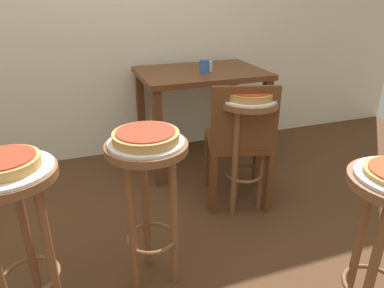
# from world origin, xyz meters

# --- Properties ---
(ground_plane) EXTENTS (6.00, 6.00, 0.00)m
(ground_plane) POSITION_xyz_m (0.00, 0.00, 0.00)
(ground_plane) COLOR #4C2D19
(stool_middle) EXTENTS (0.36, 0.36, 0.75)m
(stool_middle) POSITION_xyz_m (-0.55, -0.07, 0.54)
(stool_middle) COLOR brown
(stool_middle) RESTS_ON ground_plane
(serving_plate_middle) EXTENTS (0.34, 0.34, 0.01)m
(serving_plate_middle) POSITION_xyz_m (-0.55, -0.07, 0.76)
(serving_plate_middle) COLOR white
(serving_plate_middle) RESTS_ON stool_middle
(pizza_middle) EXTENTS (0.26, 0.26, 0.05)m
(pizza_middle) POSITION_xyz_m (-0.55, -0.07, 0.78)
(pizza_middle) COLOR tan
(pizza_middle) RESTS_ON serving_plate_middle
(stool_leftside) EXTENTS (0.36, 0.36, 0.75)m
(stool_leftside) POSITION_xyz_m (-0.01, 0.01, 0.54)
(stool_leftside) COLOR brown
(stool_leftside) RESTS_ON ground_plane
(serving_plate_leftside) EXTENTS (0.33, 0.33, 0.01)m
(serving_plate_leftside) POSITION_xyz_m (-0.01, 0.01, 0.76)
(serving_plate_leftside) COLOR silver
(serving_plate_leftside) RESTS_ON stool_leftside
(pizza_leftside) EXTENTS (0.29, 0.29, 0.05)m
(pizza_leftside) POSITION_xyz_m (-0.01, 0.01, 0.78)
(pizza_leftside) COLOR tan
(pizza_leftside) RESTS_ON serving_plate_leftside
(stool_rear) EXTENTS (0.36, 0.36, 0.75)m
(stool_rear) POSITION_xyz_m (0.71, 0.45, 0.54)
(stool_rear) COLOR brown
(stool_rear) RESTS_ON ground_plane
(serving_plate_rear) EXTENTS (0.34, 0.34, 0.01)m
(serving_plate_rear) POSITION_xyz_m (0.71, 0.45, 0.76)
(serving_plate_rear) COLOR white
(serving_plate_rear) RESTS_ON stool_rear
(pizza_rear) EXTENTS (0.29, 0.29, 0.05)m
(pizza_rear) POSITION_xyz_m (0.71, 0.45, 0.78)
(pizza_rear) COLOR #B78442
(pizza_rear) RESTS_ON serving_plate_rear
(dining_table) EXTENTS (0.96, 0.68, 0.77)m
(dining_table) POSITION_xyz_m (0.69, 1.21, 0.64)
(dining_table) COLOR #5B3319
(dining_table) RESTS_ON ground_plane
(cup_near_edge) EXTENTS (0.07, 0.07, 0.10)m
(cup_near_edge) POSITION_xyz_m (0.70, 1.14, 0.82)
(cup_near_edge) COLOR #3360B2
(cup_near_edge) RESTS_ON dining_table
(condiment_shaker) EXTENTS (0.04, 0.04, 0.08)m
(condiment_shaker) POSITION_xyz_m (0.75, 1.17, 0.81)
(condiment_shaker) COLOR white
(condiment_shaker) RESTS_ON dining_table
(wooden_chair) EXTENTS (0.50, 0.50, 0.85)m
(wooden_chair) POSITION_xyz_m (0.70, 0.51, 0.47)
(wooden_chair) COLOR #5B3319
(wooden_chair) RESTS_ON ground_plane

